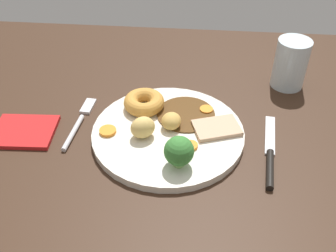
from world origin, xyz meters
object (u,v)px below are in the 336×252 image
at_px(meat_slice_main, 217,128).
at_px(yorkshire_pudding, 144,102).
at_px(carrot_coin_front, 191,146).
at_px(fork, 80,121).
at_px(folded_napkin, 24,131).
at_px(dinner_plate, 168,133).
at_px(water_glass, 291,64).
at_px(carrot_coin_side, 206,110).
at_px(roast_potato_right, 143,127).
at_px(roast_potato_left, 171,121).
at_px(broccoli_floret, 179,151).
at_px(knife, 270,156).
at_px(carrot_coin_back, 108,131).

xyz_separation_m(meat_slice_main, yorkshire_pudding, (-0.14, 0.05, 0.01)).
relative_size(meat_slice_main, carrot_coin_front, 3.29).
xyz_separation_m(carrot_coin_front, fork, (-0.21, 0.06, -0.01)).
relative_size(carrot_coin_front, folded_napkin, 0.22).
bearing_deg(fork, folded_napkin, 117.25).
xyz_separation_m(dinner_plate, water_glass, (0.23, 0.19, 0.04)).
height_order(meat_slice_main, water_glass, water_glass).
bearing_deg(carrot_coin_side, roast_potato_right, -142.56).
distance_m(roast_potato_right, water_glass, 0.35).
relative_size(roast_potato_left, roast_potato_right, 0.87).
bearing_deg(fork, meat_slice_main, -88.52).
relative_size(dinner_plate, meat_slice_main, 3.40).
xyz_separation_m(yorkshire_pudding, water_glass, (0.29, 0.13, 0.02)).
bearing_deg(roast_potato_left, carrot_coin_side, 41.41).
xyz_separation_m(yorkshire_pudding, broccoli_floret, (0.08, -0.15, 0.02)).
distance_m(broccoli_floret, folded_napkin, 0.30).
bearing_deg(roast_potato_right, roast_potato_left, 31.44).
height_order(knife, folded_napkin, knife).
xyz_separation_m(knife, folded_napkin, (-0.44, 0.02, -0.00)).
height_order(dinner_plate, fork, dinner_plate).
bearing_deg(roast_potato_left, meat_slice_main, 0.58).
height_order(carrot_coin_side, knife, carrot_coin_side).
distance_m(roast_potato_left, folded_napkin, 0.27).
distance_m(knife, folded_napkin, 0.44).
bearing_deg(broccoli_floret, fork, 150.98).
relative_size(yorkshire_pudding, fork, 0.50).
bearing_deg(knife, meat_slice_main, 68.04).
bearing_deg(roast_potato_right, knife, -5.19).
bearing_deg(broccoli_floret, carrot_coin_side, 74.16).
distance_m(yorkshire_pudding, carrot_coin_side, 0.12).
relative_size(roast_potato_left, carrot_coin_front, 1.56).
relative_size(meat_slice_main, carrot_coin_side, 3.20).
height_order(yorkshire_pudding, carrot_coin_back, yorkshire_pudding).
bearing_deg(dinner_plate, folded_napkin, -176.71).
bearing_deg(dinner_plate, fork, 172.01).
xyz_separation_m(carrot_coin_front, water_glass, (0.19, 0.23, 0.03)).
bearing_deg(knife, dinner_plate, 83.99).
bearing_deg(carrot_coin_back, water_glass, 31.10).
bearing_deg(roast_potato_left, yorkshire_pudding, 136.84).
bearing_deg(carrot_coin_back, roast_potato_left, 12.35).
distance_m(broccoli_floret, water_glass, 0.34).
bearing_deg(yorkshire_pudding, fork, -162.02).
bearing_deg(folded_napkin, roast_potato_left, 5.18).
height_order(dinner_plate, roast_potato_right, roast_potato_right).
bearing_deg(roast_potato_right, meat_slice_main, 12.95).
bearing_deg(carrot_coin_side, yorkshire_pudding, -179.04).
xyz_separation_m(carrot_coin_back, broccoli_floret, (0.13, -0.07, 0.03)).
height_order(meat_slice_main, roast_potato_right, roast_potato_right).
bearing_deg(carrot_coin_side, fork, -170.34).
height_order(dinner_plate, water_glass, water_glass).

